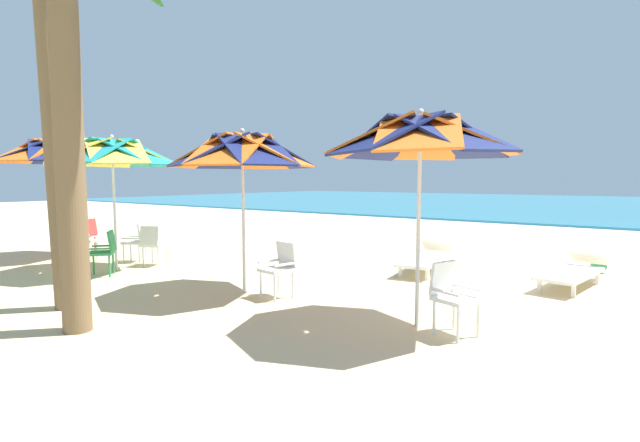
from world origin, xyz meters
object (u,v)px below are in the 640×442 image
at_px(beach_umbrella_0, 420,138).
at_px(beach_umbrella_2, 112,154).
at_px(beach_umbrella_1, 242,153).
at_px(sun_lounger_1, 426,257).
at_px(plastic_chair_1, 280,266).
at_px(beach_umbrella_3, 54,153).
at_px(plastic_chair_5, 86,234).
at_px(sun_lounger_0, 574,270).
at_px(plastic_chair_2, 105,250).
at_px(plastic_chair_4, 138,240).
at_px(plastic_chair_6, 82,239).
at_px(palm_tree_2, 52,64).
at_px(beach_ball, 599,265).
at_px(palm_tree_4, 67,69).
at_px(plastic_chair_0, 452,293).
at_px(plastic_chair_3, 153,243).

xyz_separation_m(beach_umbrella_0, beach_umbrella_2, (-6.39, -0.30, 0.01)).
relative_size(beach_umbrella_0, beach_umbrella_1, 1.02).
height_order(beach_umbrella_2, sun_lounger_1, beach_umbrella_2).
distance_m(plastic_chair_1, beach_umbrella_2, 4.47).
height_order(beach_umbrella_3, plastic_chair_5, beach_umbrella_3).
bearing_deg(sun_lounger_1, beach_umbrella_0, -68.31).
bearing_deg(beach_umbrella_3, sun_lounger_0, 20.48).
bearing_deg(plastic_chair_2, beach_umbrella_1, 12.11).
distance_m(plastic_chair_4, plastic_chair_6, 1.33).
height_order(beach_umbrella_0, plastic_chair_1, beach_umbrella_0).
height_order(beach_umbrella_2, palm_tree_2, palm_tree_2).
xyz_separation_m(plastic_chair_1, beach_ball, (3.82, 5.15, -0.35)).
height_order(plastic_chair_1, plastic_chair_2, same).
xyz_separation_m(plastic_chair_4, palm_tree_4, (3.70, -3.15, 2.62)).
relative_size(plastic_chair_1, palm_tree_2, 0.15).
relative_size(plastic_chair_1, sun_lounger_1, 0.39).
xyz_separation_m(plastic_chair_1, plastic_chair_2, (-3.76, -0.76, 0.00)).
bearing_deg(plastic_chair_2, palm_tree_2, -42.38).
height_order(beach_umbrella_1, sun_lounger_0, beach_umbrella_1).
distance_m(beach_umbrella_3, plastic_chair_6, 2.16).
bearing_deg(beach_umbrella_2, plastic_chair_4, 123.74).
distance_m(plastic_chair_5, sun_lounger_0, 10.75).
distance_m(plastic_chair_0, palm_tree_4, 5.21).
relative_size(plastic_chair_4, beach_umbrella_3, 0.31).
height_order(beach_umbrella_0, plastic_chair_4, beach_umbrella_0).
bearing_deg(beach_umbrella_1, plastic_chair_5, 175.46).
bearing_deg(beach_umbrella_0, plastic_chair_6, -179.10).
distance_m(beach_umbrella_0, beach_umbrella_2, 6.39).
relative_size(beach_umbrella_1, beach_umbrella_3, 0.93).
xyz_separation_m(beach_umbrella_1, beach_umbrella_3, (-5.97, -0.20, 0.19)).
bearing_deg(plastic_chair_4, plastic_chair_2, -55.44).
xyz_separation_m(beach_umbrella_1, palm_tree_2, (-1.34, -2.24, 1.13)).
relative_size(sun_lounger_0, sun_lounger_1, 1.00).
distance_m(plastic_chair_1, palm_tree_2, 4.24).
xyz_separation_m(beach_umbrella_0, beach_ball, (1.49, 5.21, -2.19)).
xyz_separation_m(plastic_chair_0, sun_lounger_0, (0.79, 3.67, -0.22)).
height_order(beach_umbrella_0, sun_lounger_0, beach_umbrella_0).
bearing_deg(plastic_chair_1, plastic_chair_6, -178.15).
distance_m(beach_umbrella_2, sun_lounger_1, 6.57).
height_order(beach_umbrella_0, plastic_chair_6, beach_umbrella_0).
relative_size(plastic_chair_0, plastic_chair_6, 1.00).
xyz_separation_m(plastic_chair_3, sun_lounger_0, (7.49, 3.16, -0.22)).
distance_m(plastic_chair_0, plastic_chair_3, 6.72).
xyz_separation_m(beach_umbrella_0, sun_lounger_1, (-1.34, 3.36, -2.05)).
relative_size(plastic_chair_5, sun_lounger_1, 0.39).
relative_size(plastic_chair_0, beach_umbrella_3, 0.31).
xyz_separation_m(plastic_chair_4, beach_umbrella_3, (-2.06, -0.76, 1.96)).
xyz_separation_m(plastic_chair_1, plastic_chair_4, (-4.61, 0.47, 0.00)).
relative_size(sun_lounger_0, beach_ball, 7.46).
height_order(plastic_chair_5, sun_lounger_1, plastic_chair_5).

